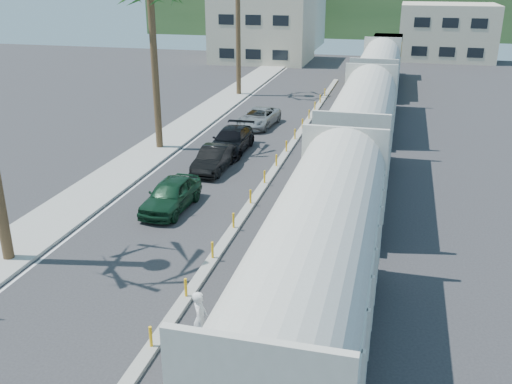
% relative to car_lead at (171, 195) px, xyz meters
% --- Properties ---
extents(sidewalk, '(3.00, 90.00, 0.15)m').
position_rel_car_lead_xyz_m(sidewalk, '(-4.85, 12.38, -0.70)').
color(sidewalk, gray).
rests_on(sidewalk, ground).
extents(rails, '(1.56, 100.00, 0.06)m').
position_rel_car_lead_xyz_m(rails, '(8.65, 15.38, -0.74)').
color(rails, black).
rests_on(rails, ground).
extents(median, '(0.45, 60.00, 0.85)m').
position_rel_car_lead_xyz_m(median, '(3.65, 7.34, -0.69)').
color(median, gray).
rests_on(median, ground).
extents(lane_markings, '(9.42, 90.00, 0.01)m').
position_rel_car_lead_xyz_m(lane_markings, '(1.50, 12.38, -0.77)').
color(lane_markings, silver).
rests_on(lane_markings, ground).
extents(freight_train, '(3.00, 60.94, 5.85)m').
position_rel_car_lead_xyz_m(freight_train, '(8.65, 9.93, 2.13)').
color(freight_train, '#B5B4A6').
rests_on(freight_train, ground).
extents(buildings, '(38.00, 27.00, 10.00)m').
position_rel_car_lead_xyz_m(buildings, '(-2.76, 59.04, 3.59)').
color(buildings, '#BBB195').
rests_on(buildings, ground).
extents(hillside, '(80.00, 20.00, 12.00)m').
position_rel_car_lead_xyz_m(hillside, '(3.65, 87.38, 5.23)').
color(hillside, '#385628').
rests_on(hillside, ground).
extents(car_lead, '(2.11, 4.65, 1.54)m').
position_rel_car_lead_xyz_m(car_lead, '(0.00, 0.00, 0.00)').
color(car_lead, '#10321E').
rests_on(car_lead, ground).
extents(car_second, '(1.57, 4.36, 1.43)m').
position_rel_car_lead_xyz_m(car_second, '(0.20, 6.08, -0.06)').
color(car_second, black).
rests_on(car_second, ground).
extents(car_third, '(2.19, 5.30, 1.53)m').
position_rel_car_lead_xyz_m(car_third, '(0.13, 9.86, -0.01)').
color(car_third, black).
rests_on(car_third, ground).
extents(car_rear, '(3.22, 5.38, 1.37)m').
position_rel_car_lead_xyz_m(car_rear, '(0.26, 16.63, -0.08)').
color(car_rear, '#989B9C').
rests_on(car_rear, ground).
extents(cyclist, '(1.53, 2.25, 2.33)m').
position_rel_car_lead_xyz_m(cyclist, '(5.39, -10.67, -0.04)').
color(cyclist, '#9EA0A5').
rests_on(cyclist, ground).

